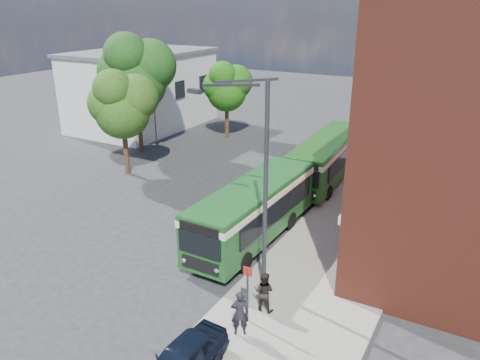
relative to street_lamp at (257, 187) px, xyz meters
The scene contains 15 objects.
ground 7.10m from the street_lamp, 157.54° to the left, with size 120.00×120.00×0.00m, color #262628.
pavement 11.27m from the street_lamp, 77.80° to the left, with size 6.00×48.00×0.15m, color gray.
kerb_line 11.12m from the street_lamp, 95.07° to the left, with size 0.12×48.00×0.01m, color beige.
white_building 30.38m from the street_lamp, 138.79° to the left, with size 9.40×13.40×7.30m.
flagpole 22.89m from the street_lamp, 139.05° to the left, with size 0.95×0.10×9.00m.
street_lamp is the anchor object (origin of this frame).
bus_stop_sign 4.02m from the street_lamp, 70.87° to the right, with size 0.35×0.08×2.52m.
bus_front 5.47m from the street_lamp, 118.91° to the left, with size 2.81×9.85×3.02m.
bus_rear 14.63m from the street_lamp, 97.37° to the left, with size 3.03×10.80×3.02m.
parked_car 6.98m from the street_lamp, 87.46° to the right, with size 1.50×3.72×1.27m, color black.
pedestrian_a 4.86m from the street_lamp, 73.92° to the right, with size 0.66×0.44×1.81m, color black.
pedestrian_b 4.13m from the street_lamp, 51.80° to the right, with size 0.82×0.64×1.68m, color black.
tree_left 17.05m from the street_lamp, 150.13° to the left, with size 4.47×4.25×7.54m.
tree_mid 21.84m from the street_lamp, 143.04° to the left, with size 5.68×5.40×9.59m.
tree_right 24.32m from the street_lamp, 123.44° to the left, with size 4.10×3.89×6.92m.
Camera 1 is at (12.58, -17.33, 11.63)m, focal length 35.00 mm.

